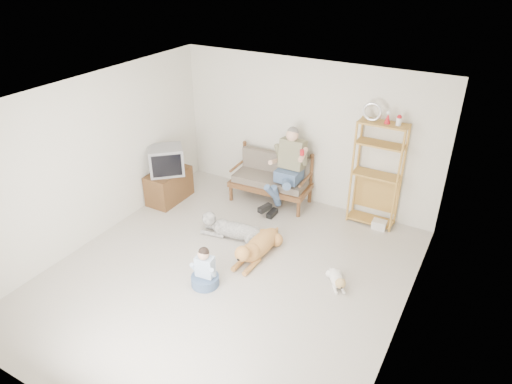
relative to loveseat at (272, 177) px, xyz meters
The scene contains 17 objects.
floor 2.50m from the loveseat, 78.45° to the right, with size 5.50×5.50×0.00m, color beige.
ceiling 3.30m from the loveseat, 78.45° to the right, with size 5.50×5.50×0.00m, color white.
wall_back 1.05m from the loveseat, 35.27° to the left, with size 5.00×5.00×0.00m, color beige.
wall_front 5.25m from the loveseat, 84.56° to the right, with size 5.00×5.00×0.00m, color beige.
wall_left 3.25m from the loveseat, 129.90° to the right, with size 5.50×5.50×0.00m, color beige.
wall_right 3.93m from the loveseat, 38.77° to the right, with size 5.50×5.50×0.00m, color beige.
loveseat is the anchor object (origin of this frame).
man 0.50m from the loveseat, 32.77° to the right, with size 0.60×0.85×1.38m.
etagere 1.98m from the loveseat, ahead, with size 0.83×0.37×2.18m.
book_stack 2.16m from the loveseat, ahead, with size 0.24×0.17×0.15m, color white.
tv_stand 2.00m from the loveseat, 150.69° to the right, with size 0.50×0.90×0.60m.
crt_tv 2.02m from the loveseat, 149.26° to the right, with size 0.80×0.79×0.52m.
wall_outlet 0.85m from the loveseat, 156.35° to the left, with size 0.12×0.02×0.08m, color white.
golden_retriever 1.89m from the loveseat, 69.65° to the right, with size 0.38×1.42×0.43m.
shaggy_dog 1.51m from the loveseat, 90.57° to the right, with size 1.33×0.48×0.40m.
terrier 2.73m from the loveseat, 41.62° to the right, with size 0.42×0.54×0.24m.
child 2.75m from the loveseat, 83.17° to the right, with size 0.41×0.41×0.65m.
Camera 1 is at (3.05, -4.51, 4.41)m, focal length 32.00 mm.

